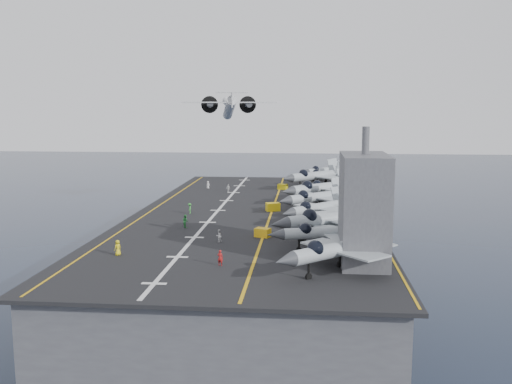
# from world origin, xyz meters

# --- Properties ---
(ground) EXTENTS (500.00, 500.00, 0.00)m
(ground) POSITION_xyz_m (0.00, 0.00, 0.00)
(ground) COLOR #142135
(ground) RESTS_ON ground
(hull) EXTENTS (36.00, 90.00, 10.00)m
(hull) POSITION_xyz_m (0.00, 0.00, 5.00)
(hull) COLOR #56595E
(hull) RESTS_ON ground
(flight_deck) EXTENTS (38.00, 92.00, 0.40)m
(flight_deck) POSITION_xyz_m (0.00, 0.00, 10.20)
(flight_deck) COLOR black
(flight_deck) RESTS_ON hull
(foul_line) EXTENTS (0.35, 90.00, 0.02)m
(foul_line) POSITION_xyz_m (3.00, 0.00, 10.42)
(foul_line) COLOR gold
(foul_line) RESTS_ON flight_deck
(landing_centerline) EXTENTS (0.50, 90.00, 0.02)m
(landing_centerline) POSITION_xyz_m (-6.00, 0.00, 10.42)
(landing_centerline) COLOR silver
(landing_centerline) RESTS_ON flight_deck
(deck_edge_port) EXTENTS (0.25, 90.00, 0.02)m
(deck_edge_port) POSITION_xyz_m (-17.00, 0.00, 10.42)
(deck_edge_port) COLOR gold
(deck_edge_port) RESTS_ON flight_deck
(deck_edge_stbd) EXTENTS (0.25, 90.00, 0.02)m
(deck_edge_stbd) POSITION_xyz_m (18.50, 0.00, 10.42)
(deck_edge_stbd) COLOR gold
(deck_edge_stbd) RESTS_ON flight_deck
(island_superstructure) EXTENTS (5.00, 10.00, 15.00)m
(island_superstructure) POSITION_xyz_m (15.00, -30.00, 17.90)
(island_superstructure) COLOR #56595E
(island_superstructure) RESTS_ON flight_deck
(fighter_jet_0) EXTENTS (17.66, 17.34, 5.16)m
(fighter_jet_0) POSITION_xyz_m (12.07, -34.30, 12.98)
(fighter_jet_0) COLOR #98A1AA
(fighter_jet_0) RESTS_ON flight_deck
(fighter_jet_1) EXTENTS (15.28, 12.14, 4.66)m
(fighter_jet_1) POSITION_xyz_m (11.48, -25.25, 12.73)
(fighter_jet_1) COLOR #8D959C
(fighter_jet_1) RESTS_ON flight_deck
(fighter_jet_2) EXTENTS (19.64, 17.82, 5.68)m
(fighter_jet_2) POSITION_xyz_m (12.22, -18.93, 13.24)
(fighter_jet_2) COLOR gray
(fighter_jet_2) RESTS_ON flight_deck
(fighter_jet_3) EXTENTS (16.05, 16.34, 4.78)m
(fighter_jet_3) POSITION_xyz_m (10.63, -8.52, 12.79)
(fighter_jet_3) COLOR #9FA8B0
(fighter_jet_3) RESTS_ON flight_deck
(fighter_jet_4) EXTENTS (17.35, 16.97, 5.06)m
(fighter_jet_4) POSITION_xyz_m (10.56, 1.02, 12.93)
(fighter_jet_4) COLOR #919A9F
(fighter_jet_4) RESTS_ON flight_deck
(fighter_jet_5) EXTENTS (19.52, 18.93, 5.68)m
(fighter_jet_5) POSITION_xyz_m (11.51, 9.89, 13.24)
(fighter_jet_5) COLOR #9DA7AF
(fighter_jet_5) RESTS_ON flight_deck
(fighter_jet_6) EXTENTS (16.76, 15.61, 4.84)m
(fighter_jet_6) POSITION_xyz_m (13.08, 14.88, 12.82)
(fighter_jet_6) COLOR gray
(fighter_jet_6) RESTS_ON flight_deck
(fighter_jet_7) EXTENTS (19.58, 19.40, 5.74)m
(fighter_jet_7) POSITION_xyz_m (10.60, 27.88, 13.27)
(fighter_jet_7) COLOR #909BA1
(fighter_jet_7) RESTS_ON flight_deck
(fighter_jet_8) EXTENTS (15.72, 15.79, 4.64)m
(fighter_jet_8) POSITION_xyz_m (12.77, 35.34, 12.72)
(fighter_jet_8) COLOR gray
(fighter_jet_8) RESTS_ON flight_deck
(tow_cart_a) EXTENTS (2.31, 1.94, 1.18)m
(tow_cart_a) POSITION_xyz_m (2.97, -18.84, 10.99)
(tow_cart_a) COLOR gold
(tow_cart_a) RESTS_ON flight_deck
(tow_cart_b) EXTENTS (2.56, 2.05, 1.34)m
(tow_cart_b) POSITION_xyz_m (3.15, 0.49, 11.07)
(tow_cart_b) COLOR yellow
(tow_cart_b) RESTS_ON flight_deck
(tow_cart_c) EXTENTS (2.21, 1.86, 1.13)m
(tow_cart_c) POSITION_xyz_m (3.65, 25.46, 10.97)
(tow_cart_c) COLOR gold
(tow_cart_c) RESTS_ON flight_deck
(crew_0) EXTENTS (1.20, 1.30, 1.81)m
(crew_0) POSITION_xyz_m (-13.07, -29.77, 11.30)
(crew_0) COLOR yellow
(crew_0) RESTS_ON flight_deck
(crew_2) EXTENTS (1.25, 1.36, 1.88)m
(crew_2) POSITION_xyz_m (-8.50, -13.91, 11.34)
(crew_2) COLOR #247F34
(crew_2) RESTS_ON flight_deck
(crew_3) EXTENTS (0.78, 1.09, 1.74)m
(crew_3) POSITION_xyz_m (-10.12, -3.22, 11.27)
(crew_3) COLOR green
(crew_3) RESTS_ON flight_deck
(crew_4) EXTENTS (1.16, 1.20, 1.68)m
(crew_4) POSITION_xyz_m (-7.09, 20.19, 11.24)
(crew_4) COLOR silver
(crew_4) RESTS_ON flight_deck
(crew_5) EXTENTS (1.11, 0.91, 1.59)m
(crew_5) POSITION_xyz_m (-12.14, 25.33, 11.20)
(crew_5) COLOR silver
(crew_5) RESTS_ON flight_deck
(crew_6) EXTENTS (1.18, 0.93, 1.74)m
(crew_6) POSITION_xyz_m (-0.55, -32.99, 11.27)
(crew_6) COLOR #B21919
(crew_6) RESTS_ON flight_deck
(crew_7) EXTENTS (1.15, 1.15, 1.62)m
(crew_7) POSITION_xyz_m (-2.37, -22.25, 11.21)
(crew_7) COLOR white
(crew_7) RESTS_ON flight_deck
(transport_plane) EXTENTS (27.23, 21.33, 5.73)m
(transport_plane) POSITION_xyz_m (-11.27, 53.33, 27.22)
(transport_plane) COLOR #B9BBBE
(fighter_jet_9) EXTENTS (15.72, 15.79, 4.64)m
(fighter_jet_9) POSITION_xyz_m (12.77, 43.00, 12.72)
(fighter_jet_9) COLOR gray
(fighter_jet_9) RESTS_ON flight_deck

